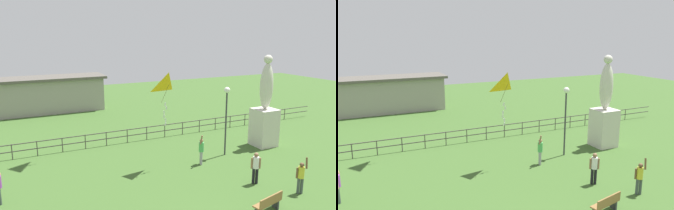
% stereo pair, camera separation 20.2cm
% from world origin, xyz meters
% --- Properties ---
extents(statue_monument, '(1.44, 1.44, 6.07)m').
position_xyz_m(statue_monument, '(8.92, 9.51, 2.13)').
color(statue_monument, beige).
rests_on(statue_monument, ground_plane).
extents(lamppost, '(0.36, 0.36, 4.28)m').
position_xyz_m(lamppost, '(5.54, 9.13, 3.12)').
color(lamppost, '#38383D').
rests_on(lamppost, ground_plane).
extents(park_bench, '(1.55, 0.72, 0.85)m').
position_xyz_m(park_bench, '(3.21, 2.69, 0.46)').
color(park_bench, olive).
rests_on(park_bench, ground_plane).
extents(person_1, '(0.43, 0.39, 1.82)m').
position_xyz_m(person_1, '(5.79, 3.40, 0.91)').
color(person_1, '#3F4C47').
rests_on(person_1, ground_plane).
extents(person_3, '(0.45, 0.31, 1.65)m').
position_xyz_m(person_3, '(4.56, 5.14, 0.95)').
color(person_3, black).
rests_on(person_3, ground_plane).
extents(person_4, '(0.35, 0.45, 1.81)m').
position_xyz_m(person_4, '(3.40, 8.45, 0.91)').
color(person_4, '#99999E').
rests_on(person_4, ground_plane).
extents(kite_2, '(1.13, 1.15, 2.88)m').
position_xyz_m(kite_2, '(1.40, 8.59, 4.69)').
color(kite_2, yellow).
extents(waterfront_railing, '(36.01, 0.06, 0.95)m').
position_xyz_m(waterfront_railing, '(-0.43, 14.00, 0.62)').
color(waterfront_railing, '#4C4742').
rests_on(waterfront_railing, ground_plane).
extents(pavilion_building, '(13.64, 3.68, 3.36)m').
position_xyz_m(pavilion_building, '(-4.49, 26.00, 1.71)').
color(pavilion_building, gray).
rests_on(pavilion_building, ground_plane).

